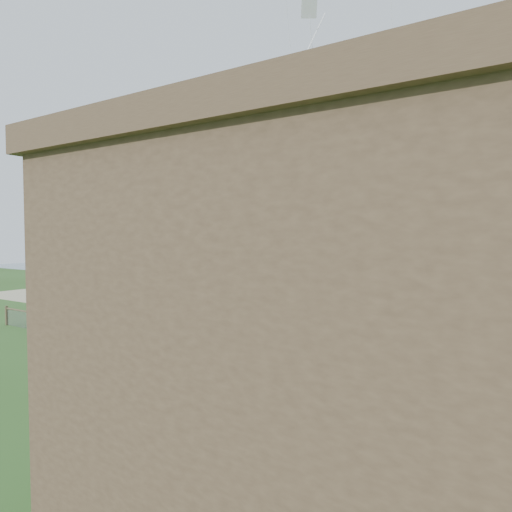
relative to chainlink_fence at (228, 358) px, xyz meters
The scene contains 7 objects.
ground 6.03m from the chainlink_fence, 90.00° to the right, with size 160.00×160.00×0.00m, color #31541D.
sand_beach 16.01m from the chainlink_fence, 90.00° to the left, with size 72.00×20.00×0.02m, color #C8BD90.
ocean 60.00m from the chainlink_fence, 90.00° to the left, with size 160.00×68.00×0.02m, color slate.
chainlink_fence is the anchor object (origin of this frame).
picnic_table 5.24m from the chainlink_fence, 11.01° to the right, with size 1.79×1.35×0.75m, color brown, non-canonical shape.
octopus_kite 15.12m from the chainlink_fence, 108.35° to the left, with size 3.35×2.36×6.89m, color #F32649, non-canonical shape.
kite_white 20.09m from the chainlink_fence, 95.78° to the left, with size 1.13×0.70×3.19m, color white, non-canonical shape.
Camera 1 is at (11.73, -9.53, 5.90)m, focal length 32.00 mm.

